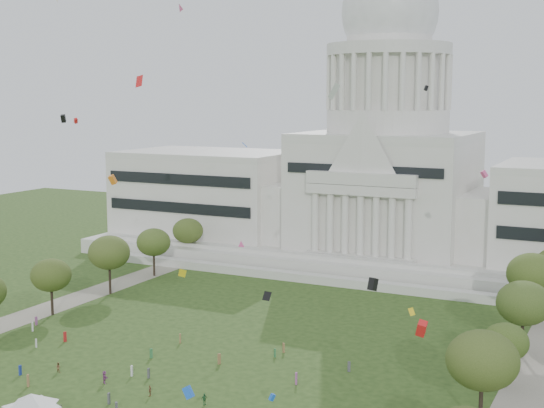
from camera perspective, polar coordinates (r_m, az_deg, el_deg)
name	(u,v)px	position (r m, az deg, el deg)	size (l,w,h in m)	color
capitol	(386,178)	(203.79, 8.57, 1.94)	(160.00, 64.50, 91.30)	beige
path_left	(24,317)	(160.84, -18.18, -8.10)	(8.00, 160.00, 0.04)	gray
path_right	(524,402)	(118.65, 18.44, -13.94)	(8.00, 160.00, 0.04)	gray
row_tree_r_2	(483,360)	(104.18, 15.57, -11.27)	(9.55, 9.55, 13.58)	black
row_tree_l_3	(51,275)	(158.92, -16.31, -5.16)	(8.12, 8.12, 11.55)	black
row_tree_r_3	(505,342)	(120.93, 17.17, -9.91)	(7.01, 7.01, 9.98)	black
row_tree_l_4	(109,253)	(172.38, -12.17, -3.60)	(9.29, 9.29, 13.21)	black
row_tree_r_4	(524,303)	(135.08, 18.43, -7.10)	(9.19, 9.19, 13.06)	black
row_tree_l_5	(154,242)	(187.82, -8.91, -2.87)	(8.33, 8.33, 11.85)	black
row_tree_r_5	(532,274)	(154.52, 19.01, -5.00)	(9.82, 9.82, 13.96)	black
row_tree_l_6	(188,231)	(203.54, -6.35, -2.02)	(8.19, 8.19, 11.64)	black
event_tent	(31,400)	(109.22, -17.68, -13.90)	(10.36, 10.36, 4.51)	#4C4C4C
person_4	(150,391)	(116.03, -9.17, -13.71)	(0.95, 0.52, 1.62)	olive
person_5	(104,377)	(121.93, -12.50, -12.61)	(1.85, 0.73, 1.99)	#994C8C
person_8	(58,367)	(128.29, -15.79, -11.76)	(0.80, 0.49, 1.64)	olive
person_10	(204,399)	(112.07, -5.12, -14.42)	(0.99, 0.54, 1.69)	#33723F
distant_crowd	(120,366)	(126.42, -11.37, -11.89)	(66.16, 39.81, 1.90)	#994C8C
kite_swarm	(146,202)	(106.30, -9.48, 0.14)	(86.20, 100.36, 56.13)	black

